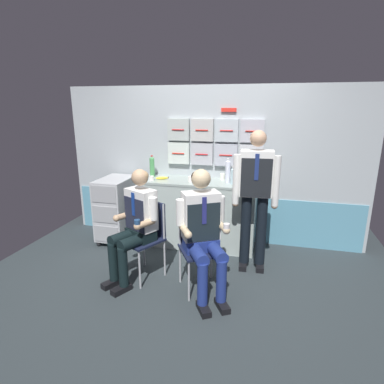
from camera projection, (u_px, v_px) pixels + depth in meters
ground at (185, 288)px, 3.42m from camera, size 4.80×4.80×0.04m
galley_bulkhead at (211, 167)px, 4.41m from camera, size 4.20×0.14×2.15m
galley_counter at (198, 213)px, 4.34m from camera, size 1.58×0.53×0.91m
service_trolley at (116, 208)px, 4.48m from camera, size 0.40×0.65×0.91m
folding_chair_left at (148, 230)px, 3.55m from camera, size 0.54×0.54×0.86m
crew_member_left at (135, 221)px, 3.39m from camera, size 0.56×0.66×1.24m
folding_chair_right at (198, 239)px, 3.32m from camera, size 0.55×0.55×0.86m
crew_member_right at (203, 228)px, 3.13m from camera, size 0.61×0.69×1.29m
crew_member_standing at (255, 190)px, 3.57m from camera, size 0.52×0.27×1.63m
water_bottle_tall at (228, 171)px, 4.08m from camera, size 0.06×0.06×0.32m
water_bottle_blue_cap at (233, 176)px, 4.01m from camera, size 0.06×0.06×0.23m
water_bottle_short at (152, 167)px, 4.42m from camera, size 0.07×0.07×0.30m
coffee_cup_spare at (191, 179)px, 4.17m from camera, size 0.07×0.07×0.07m
paper_cup_blue at (222, 176)px, 4.27m from camera, size 0.06×0.06×0.09m
espresso_cup_small at (152, 178)px, 4.23m from camera, size 0.07×0.07×0.06m
snack_banana at (162, 178)px, 4.29m from camera, size 0.17×0.10×0.04m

